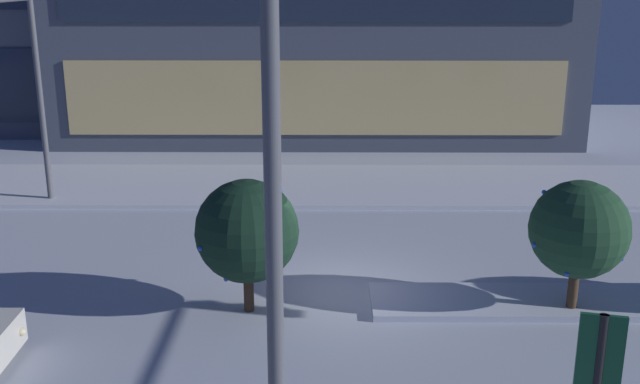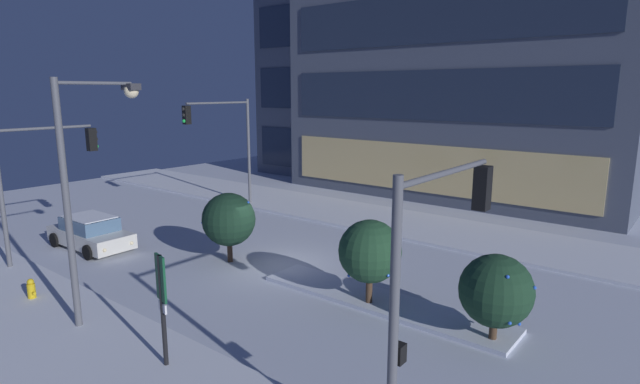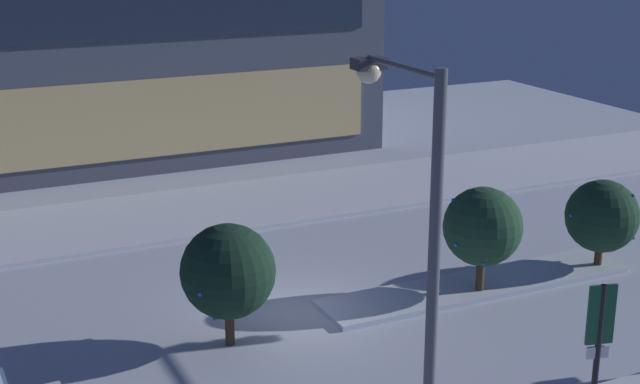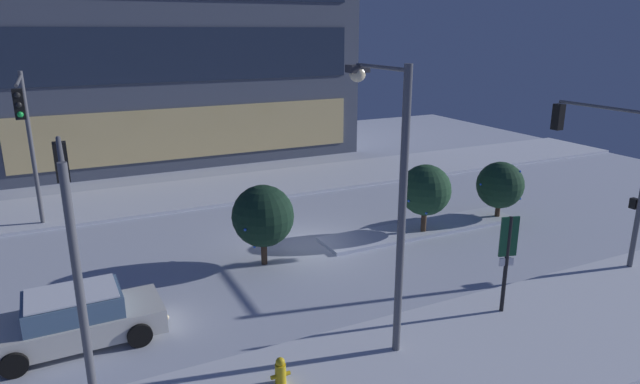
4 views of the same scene
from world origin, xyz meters
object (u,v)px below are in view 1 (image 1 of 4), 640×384
at_px(decorated_tree_median, 579,230).
at_px(decorated_tree_left_of_median, 247,231).
at_px(traffic_light_corner_far_left, 11,65).
at_px(street_lamp_arched, 277,165).

xyz_separation_m(decorated_tree_median, decorated_tree_left_of_median, (-6.96, 0.07, -0.08)).
xyz_separation_m(traffic_light_corner_far_left, street_lamp_arched, (8.26, -12.33, 0.25)).
bearing_deg(decorated_tree_left_of_median, street_lamp_arched, -80.19).
bearing_deg(street_lamp_arched, traffic_light_corner_far_left, 33.83).
xyz_separation_m(street_lamp_arched, decorated_tree_median, (5.89, 6.13, -2.94)).
relative_size(traffic_light_corner_far_left, decorated_tree_left_of_median, 2.23).
relative_size(traffic_light_corner_far_left, decorated_tree_median, 2.23).
relative_size(street_lamp_arched, decorated_tree_median, 2.51).
distance_m(traffic_light_corner_far_left, decorated_tree_median, 15.68).
height_order(traffic_light_corner_far_left, decorated_tree_median, traffic_light_corner_far_left).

